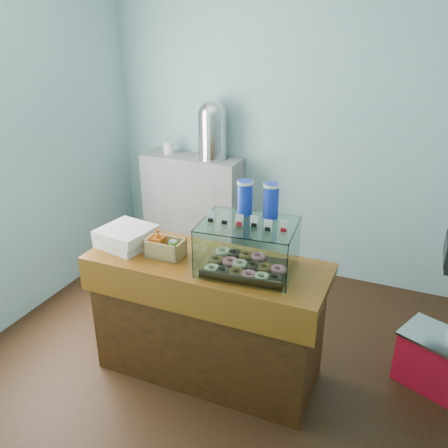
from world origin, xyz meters
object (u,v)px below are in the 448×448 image
at_px(coffee_urn, 212,128).
at_px(red_cooler, 434,359).
at_px(counter, 207,318).
at_px(display_case, 249,244).

bearing_deg(coffee_urn, red_cooler, -26.83).
distance_m(counter, red_cooler, 1.58).
xyz_separation_m(display_case, coffee_urn, (-0.96, 1.57, 0.33)).
relative_size(counter, display_case, 2.60).
bearing_deg(display_case, counter, 178.99).
height_order(counter, display_case, display_case).
bearing_deg(coffee_urn, counter, -67.03).
distance_m(coffee_urn, red_cooler, 2.70).
height_order(counter, red_cooler, counter).
relative_size(display_case, coffee_urn, 1.10).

